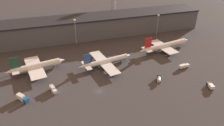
% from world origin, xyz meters
% --- Properties ---
extents(ground, '(600.00, 600.00, 0.00)m').
position_xyz_m(ground, '(0.00, 0.00, 0.00)').
color(ground, '#383538').
extents(terminal_building, '(231.27, 24.86, 18.36)m').
position_xyz_m(terminal_building, '(0.00, 81.67, 9.23)').
color(terminal_building, '#4C515B').
rests_on(terminal_building, ground).
extents(airplane_0, '(39.29, 32.18, 13.61)m').
position_xyz_m(airplane_0, '(-34.38, 33.37, 3.84)').
color(airplane_0, white).
rests_on(airplane_0, ground).
extents(airplane_1, '(40.30, 36.49, 12.06)m').
position_xyz_m(airplane_1, '(11.61, 27.29, 3.20)').
color(airplane_1, white).
rests_on(airplane_1, ground).
extents(airplane_2, '(48.22, 28.03, 13.72)m').
position_xyz_m(airplane_2, '(62.80, 36.42, 3.71)').
color(airplane_2, silver).
rests_on(airplane_2, ground).
extents(service_vehicle_0, '(6.90, 7.66, 3.62)m').
position_xyz_m(service_vehicle_0, '(-42.33, 4.26, 2.01)').
color(service_vehicle_0, '#195199').
rests_on(service_vehicle_0, ground).
extents(service_vehicle_1, '(4.18, 7.46, 3.32)m').
position_xyz_m(service_vehicle_1, '(-25.58, 7.65, 1.86)').
color(service_vehicle_1, white).
rests_on(service_vehicle_1, ground).
extents(service_vehicle_2, '(8.02, 3.35, 2.90)m').
position_xyz_m(service_vehicle_2, '(62.02, 7.92, 1.67)').
color(service_vehicle_2, white).
rests_on(service_vehicle_2, ground).
extents(service_vehicle_3, '(5.10, 6.73, 3.11)m').
position_xyz_m(service_vehicle_3, '(38.51, -0.62, 1.76)').
color(service_vehicle_3, '#282D38').
rests_on(service_vehicle_3, ground).
extents(service_vehicle_4, '(3.53, 6.34, 2.74)m').
position_xyz_m(service_vehicle_4, '(64.42, -16.53, 1.57)').
color(service_vehicle_4, '#282D38').
rests_on(service_vehicle_4, ground).
extents(lamp_post_1, '(1.80, 1.80, 23.47)m').
position_xyz_m(lamp_post_1, '(-2.72, 63.74, 15.06)').
color(lamp_post_1, slate).
rests_on(lamp_post_1, ground).
extents(lamp_post_2, '(1.80, 1.80, 20.32)m').
position_xyz_m(lamp_post_2, '(69.90, 63.74, 13.29)').
color(lamp_post_2, slate).
rests_on(lamp_post_2, ground).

